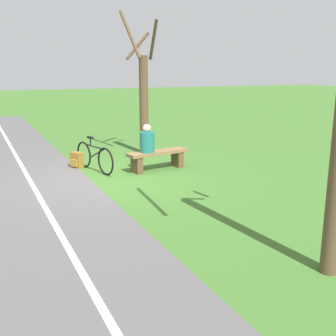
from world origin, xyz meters
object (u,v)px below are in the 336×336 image
(tree_far_right, at_px, (143,97))
(bench, at_px, (158,157))
(backpack, at_px, (77,160))
(bicycle, at_px, (94,157))
(person_seated, at_px, (147,141))

(tree_far_right, bearing_deg, bench, 80.61)
(backpack, xyz_separation_m, tree_far_right, (-2.23, -1.07, 1.51))
(bicycle, bearing_deg, person_seated, 48.66)
(person_seated, relative_size, tree_far_right, 0.17)
(bench, distance_m, tree_far_right, 2.52)
(bench, bearing_deg, tree_far_right, -110.77)
(bicycle, distance_m, tree_far_right, 2.81)
(backpack, bearing_deg, tree_far_right, -154.31)
(bench, relative_size, tree_far_right, 0.41)
(tree_far_right, bearing_deg, person_seated, 73.20)
(person_seated, relative_size, bicycle, 0.42)
(person_seated, xyz_separation_m, bicycle, (1.23, -0.53, -0.42))
(backpack, height_order, tree_far_right, tree_far_right)
(bicycle, relative_size, backpack, 4.09)
(bench, relative_size, person_seated, 2.37)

